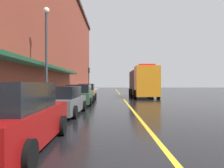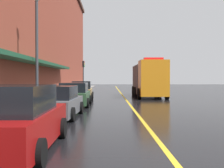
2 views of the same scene
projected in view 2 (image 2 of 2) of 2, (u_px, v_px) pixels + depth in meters
The scene contains 11 objects.
ground_plane at pixel (122, 95), 30.62m from camera, with size 112.00×112.00×0.00m, color black.
sidewalk_left at pixel (67, 95), 30.56m from camera, with size 2.40×70.00×0.15m, color gray.
lane_center_stripe at pixel (122, 95), 30.62m from camera, with size 0.16×70.00×0.01m, color gold.
parked_car_0 at pixel (16, 120), 7.11m from camera, with size 2.16×4.74×1.72m.
parked_car_1 at pixel (58, 102), 13.22m from camera, with size 2.18×4.54×1.53m.
parked_car_2 at pixel (75, 95), 18.76m from camera, with size 2.16×4.34×1.59m.
parked_car_3 at pixel (82, 91), 24.29m from camera, with size 2.06×4.34×1.65m.
utility_truck at pixel (148, 79), 27.72m from camera, with size 2.83×8.62×3.76m.
parking_meter_1 at pixel (55, 90), 19.39m from camera, with size 0.14×0.18×1.33m.
street_lamp_left at pixel (37, 38), 16.82m from camera, with size 0.44×0.44×6.94m.
traffic_light_near at pixel (83, 70), 40.06m from camera, with size 0.38×0.36×4.30m.
Camera 2 is at (-1.48, -5.58, 1.90)m, focal length 43.85 mm.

